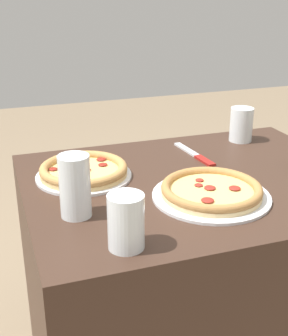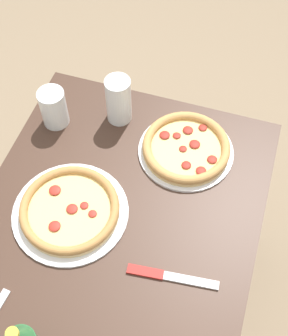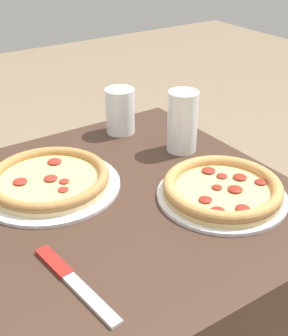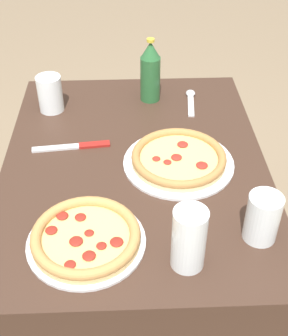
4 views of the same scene
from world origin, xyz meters
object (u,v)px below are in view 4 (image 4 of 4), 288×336
(pizza_veggie, at_px, (86,237))
(beer_bottle, at_px, (150,72))
(glass_mango_juice, at_px, (189,240))
(knife, at_px, (75,146))
(glass_orange_juice, at_px, (262,219))
(pizza_pepperoni, at_px, (179,159))
(spoon, at_px, (191,99))
(glass_water, at_px, (50,95))

(pizza_veggie, xyz_separation_m, beer_bottle, (0.67, -0.19, 0.08))
(glass_mango_juice, height_order, knife, glass_mango_juice)
(glass_orange_juice, bearing_deg, pizza_pepperoni, 29.86)
(glass_orange_juice, distance_m, spoon, 0.66)
(pizza_pepperoni, xyz_separation_m, knife, (0.09, 0.31, -0.02))
(glass_water, bearing_deg, pizza_veggie, -166.29)
(pizza_veggie, relative_size, glass_water, 2.33)
(pizza_pepperoni, xyz_separation_m, beer_bottle, (0.37, 0.06, 0.09))
(glass_mango_juice, xyz_separation_m, knife, (0.46, 0.29, -0.07))
(glass_orange_juice, bearing_deg, knife, 50.85)
(glass_mango_juice, relative_size, spoon, 0.94)
(glass_mango_juice, distance_m, beer_bottle, 0.74)
(pizza_veggie, bearing_deg, spoon, -26.59)
(glass_mango_juice, bearing_deg, glass_water, 29.34)
(glass_water, relative_size, glass_orange_juice, 0.97)
(spoon, bearing_deg, glass_orange_juice, -172.27)
(beer_bottle, bearing_deg, pizza_veggie, 164.43)
(glass_mango_juice, relative_size, knife, 0.67)
(glass_orange_juice, distance_m, glass_mango_juice, 0.20)
(pizza_veggie, distance_m, beer_bottle, 0.70)
(pizza_pepperoni, height_order, beer_bottle, beer_bottle)
(knife, relative_size, spoon, 1.40)
(glass_water, xyz_separation_m, knife, (-0.22, -0.09, -0.05))
(glass_water, xyz_separation_m, glass_mango_juice, (-0.68, -0.38, 0.02))
(glass_water, height_order, knife, glass_water)
(pizza_pepperoni, relative_size, beer_bottle, 1.44)
(pizza_pepperoni, xyz_separation_m, glass_water, (0.32, 0.40, 0.04))
(pizza_veggie, distance_m, glass_orange_juice, 0.42)
(glass_orange_juice, bearing_deg, glass_mango_juice, 112.11)
(spoon, bearing_deg, beer_bottle, 84.46)
(pizza_veggie, distance_m, spoon, 0.73)
(spoon, bearing_deg, pizza_veggie, 153.41)
(pizza_veggie, xyz_separation_m, glass_water, (0.61, 0.15, 0.03))
(glass_orange_juice, xyz_separation_m, spoon, (0.65, 0.09, -0.05))
(glass_orange_juice, distance_m, knife, 0.61)
(glass_orange_juice, bearing_deg, pizza_veggie, 90.80)
(glass_water, xyz_separation_m, beer_bottle, (0.06, -0.34, 0.05))
(pizza_veggie, distance_m, pizza_pepperoni, 0.39)
(glass_mango_juice, bearing_deg, knife, 32.20)
(pizza_veggie, relative_size, glass_mango_juice, 1.79)
(pizza_veggie, xyz_separation_m, glass_orange_juice, (0.01, -0.42, 0.04))
(glass_mango_juice, bearing_deg, glass_orange_juice, -67.89)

